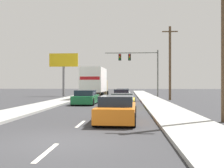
{
  "coord_description": "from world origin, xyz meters",
  "views": [
    {
      "loc": [
        2.2,
        -8.1,
        1.84
      ],
      "look_at": [
        0.49,
        19.46,
        1.87
      ],
      "focal_mm": 41.53,
      "sensor_mm": 36.0,
      "label": 1
    }
  ],
  "objects": [
    {
      "name": "car_orange",
      "position": [
        1.66,
        4.67,
        0.6
      ],
      "size": [
        2.02,
        4.55,
        1.28
      ],
      "color": "orange",
      "rests_on": "ground_plane"
    },
    {
      "name": "car_yellow",
      "position": [
        1.78,
        12.12,
        0.52
      ],
      "size": [
        2.08,
        4.25,
        1.14
      ],
      "color": "yellow",
      "rests_on": "ground_plane"
    },
    {
      "name": "roadside_billboard",
      "position": [
        -7.69,
        31.17,
        4.77
      ],
      "size": [
        4.45,
        0.36,
        6.6
      ],
      "color": "slate",
      "rests_on": "ground_plane"
    },
    {
      "name": "sidewalk_right",
      "position": [
        4.86,
        20.0,
        0.07
      ],
      "size": [
        2.62,
        80.0,
        0.14
      ],
      "primitive_type": "cube",
      "color": "#9E9E99",
      "rests_on": "ground_plane"
    },
    {
      "name": "utility_pole_near",
      "position": [
        6.86,
        4.78,
        5.12
      ],
      "size": [
        1.8,
        0.28,
        9.95
      ],
      "color": "brown",
      "rests_on": "ground_plane"
    },
    {
      "name": "ground_plane",
      "position": [
        0.0,
        25.0,
        0.0
      ],
      "size": [
        140.0,
        140.0,
        0.0
      ],
      "primitive_type": "plane",
      "color": "#333335"
    },
    {
      "name": "car_silver",
      "position": [
        1.55,
        26.09,
        0.6
      ],
      "size": [
        1.94,
        4.58,
        1.27
      ],
      "color": "#B7BABF",
      "rests_on": "ground_plane"
    },
    {
      "name": "traffic_signal_mast",
      "position": [
        3.37,
        30.59,
        5.26
      ],
      "size": [
        7.95,
        0.69,
        6.94
      ],
      "color": "#595B56",
      "rests_on": "ground_plane"
    },
    {
      "name": "box_truck",
      "position": [
        -1.87,
        23.63,
        2.13
      ],
      "size": [
        2.78,
        8.12,
        3.78
      ],
      "color": "white",
      "rests_on": "ground_plane"
    },
    {
      "name": "sidewalk_left",
      "position": [
        -4.86,
        20.0,
        0.07
      ],
      "size": [
        2.62,
        80.0,
        0.14
      ],
      "primitive_type": "cube",
      "color": "#9E9E99",
      "rests_on": "ground_plane"
    },
    {
      "name": "utility_pole_mid",
      "position": [
        7.07,
        22.34,
        4.43
      ],
      "size": [
        1.8,
        0.28,
        8.58
      ],
      "color": "brown",
      "rests_on": "ground_plane"
    },
    {
      "name": "lane_markings",
      "position": [
        0.0,
        23.78,
        0.0
      ],
      "size": [
        0.14,
        62.0,
        0.01
      ],
      "color": "silver",
      "rests_on": "ground_plane"
    },
    {
      "name": "car_green",
      "position": [
        -1.67,
        15.46,
        0.61
      ],
      "size": [
        2.03,
        4.44,
        1.31
      ],
      "color": "#196B38",
      "rests_on": "ground_plane"
    },
    {
      "name": "car_red",
      "position": [
        1.53,
        19.29,
        0.58
      ],
      "size": [
        1.85,
        4.34,
        1.31
      ],
      "color": "red",
      "rests_on": "ground_plane"
    }
  ]
}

